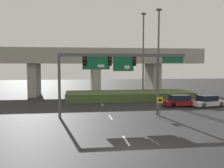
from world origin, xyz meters
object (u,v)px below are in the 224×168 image
Objects in this scene: highway_light_pole_far at (143,54)px; parked_sedan_near_right at (181,101)px; highway_light_pole_near at (158,54)px; signal_gantry at (117,66)px; speed_limit_sign at (160,104)px; parked_sedan_mid_right at (208,101)px.

highway_light_pole_far is 11.31m from parked_sedan_near_right.
highway_light_pole_near is 2.78× the size of parked_sedan_near_right.
signal_gantry is at bearing -130.74° from highway_light_pole_near.
highway_light_pole_near is at bearing 123.80° from parked_sedan_near_right.
speed_limit_sign reaches higher than parked_sedan_mid_right.
parked_sedan_near_right is (9.15, 5.30, -4.52)m from signal_gantry.
parked_sedan_mid_right is (3.38, -0.70, -0.01)m from parked_sedan_near_right.
highway_light_pole_near is (2.95, 9.82, 5.42)m from speed_limit_sign.
highway_light_pole_near is 2.78× the size of parked_sedan_mid_right.
speed_limit_sign is at bearing -106.72° from highway_light_pole_near.
highway_light_pole_near reaches higher than parked_sedan_mid_right.
parked_sedan_near_right is 3.46m from parked_sedan_mid_right.
highway_light_pole_near is 7.12m from parked_sedan_near_right.
parked_sedan_near_right is at bearing 53.92° from speed_limit_sign.
speed_limit_sign is 11.59m from highway_light_pole_near.
highway_light_pole_near is 9.00m from parked_sedan_mid_right.
speed_limit_sign is at bearing -98.56° from highway_light_pole_far.
signal_gantry is 10.90m from highway_light_pole_near.
signal_gantry reaches higher than speed_limit_sign.
parked_sedan_mid_right is (6.06, -9.59, -6.47)m from highway_light_pole_far.
signal_gantry reaches higher than parked_sedan_mid_right.
signal_gantry is at bearing -114.51° from highway_light_pole_far.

